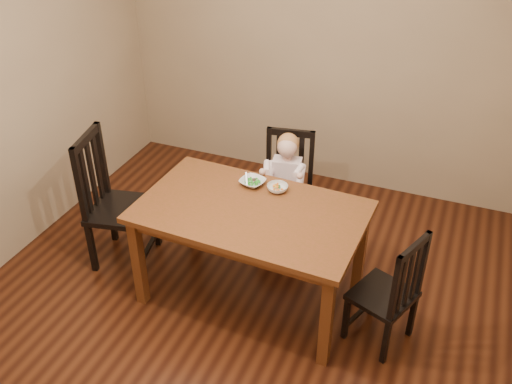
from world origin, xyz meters
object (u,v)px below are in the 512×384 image
at_px(chair_right, 389,293).
at_px(bowl_peas, 253,182).
at_px(dining_table, 251,220).
at_px(chair_left, 113,202).
at_px(bowl_veg, 277,188).
at_px(toddler, 286,179).
at_px(chair_child, 287,190).

height_order(chair_right, bowl_peas, chair_right).
bearing_deg(bowl_peas, dining_table, -70.16).
bearing_deg(dining_table, chair_left, 178.72).
xyz_separation_m(dining_table, bowl_veg, (0.09, 0.29, 0.12)).
xyz_separation_m(chair_right, toddler, (-1.03, 0.86, 0.17)).
relative_size(dining_table, chair_left, 1.45).
xyz_separation_m(dining_table, chair_right, (1.03, -0.08, -0.27)).
xyz_separation_m(chair_left, bowl_peas, (1.08, 0.28, 0.28)).
bearing_deg(bowl_veg, chair_child, 100.90).
height_order(chair_child, bowl_veg, chair_child).
bearing_deg(chair_left, bowl_veg, 90.15).
bearing_deg(chair_left, toddler, 110.71).
xyz_separation_m(toddler, bowl_peas, (-0.11, -0.47, 0.21)).
bearing_deg(chair_child, chair_right, 128.96).
height_order(dining_table, bowl_peas, bowl_peas).
distance_m(chair_child, chair_left, 1.42).
height_order(chair_child, chair_left, chair_left).
relative_size(chair_child, toddler, 1.83).
bearing_deg(toddler, chair_right, 130.27).
xyz_separation_m(chair_left, chair_right, (2.22, -0.11, -0.10)).
distance_m(chair_right, toddler, 1.35).
distance_m(dining_table, chair_child, 0.86).
height_order(chair_right, bowl_veg, chair_right).
distance_m(chair_left, chair_right, 2.22).
bearing_deg(bowl_peas, chair_left, -165.47).
relative_size(dining_table, chair_right, 1.79).
xyz_separation_m(dining_table, bowl_peas, (-0.11, 0.31, 0.11)).
bearing_deg(toddler, chair_child, -90.00).
bearing_deg(chair_child, dining_table, 80.84).
distance_m(dining_table, bowl_veg, 0.33).
relative_size(dining_table, bowl_veg, 10.53).
height_order(dining_table, chair_child, chair_child).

